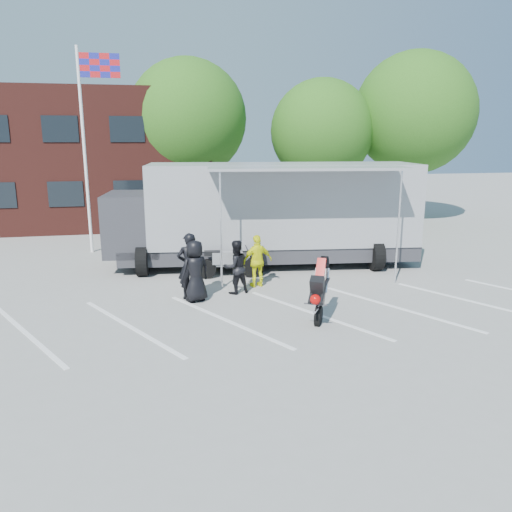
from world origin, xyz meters
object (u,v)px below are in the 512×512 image
object	(u,v)px
parked_motorcycle	(229,278)
tree_right	(414,114)
flagpole	(89,126)
stunt_bike_rider	(322,317)
spectator_leather_b	(190,266)
tree_mid	(322,131)
spectator_leather_a	(195,271)
tree_left	(188,119)
spectator_hivis	(257,261)
spectator_leather_c	(236,267)
transporter_truck	(269,265)

from	to	relation	value
parked_motorcycle	tree_right	bearing A→B (deg)	-44.80
tree_right	parked_motorcycle	size ratio (longest dim) A/B	4.10
flagpole	stunt_bike_rider	bearing A→B (deg)	-54.80
flagpole	spectator_leather_b	distance (m)	8.74
tree_mid	spectator_leather_a	bearing A→B (deg)	-122.50
tree_left	spectator_hivis	distance (m)	13.15
flagpole	tree_right	world-z (taller)	tree_right
spectator_leather_a	spectator_hivis	size ratio (longest dim) A/B	1.08
spectator_leather_a	spectator_leather_c	size ratio (longest dim) A/B	1.10
stunt_bike_rider	spectator_leather_b	distance (m)	4.10
spectator_leather_b	spectator_leather_a	bearing A→B (deg)	113.81
transporter_truck	tree_left	bearing A→B (deg)	109.05
tree_right	stunt_bike_rider	distance (m)	17.85
parked_motorcycle	spectator_leather_a	size ratio (longest dim) A/B	1.24
tree_left	spectator_leather_b	distance (m)	13.82
tree_left	stunt_bike_rider	size ratio (longest dim) A/B	4.74
tree_mid	stunt_bike_rider	world-z (taller)	tree_mid
flagpole	tree_right	xyz separation A→B (m)	(16.24, 4.50, 0.82)
tree_right	spectator_leather_b	size ratio (longest dim) A/B	4.68
parked_motorcycle	tree_left	bearing A→B (deg)	8.04
tree_right	spectator_leather_a	xyz separation A→B (m)	(-12.82, -11.78, -4.98)
stunt_bike_rider	spectator_leather_b	world-z (taller)	spectator_leather_b
spectator_hivis	stunt_bike_rider	bearing A→B (deg)	97.34
transporter_truck	parked_motorcycle	xyz separation A→B (m)	(-1.69, -1.48, 0.00)
flagpole	parked_motorcycle	world-z (taller)	flagpole
transporter_truck	spectator_leather_a	world-z (taller)	transporter_truck
tree_mid	spectator_leather_c	bearing A→B (deg)	-119.23
tree_right	spectator_hivis	bearing A→B (deg)	-135.24
spectator_leather_c	spectator_leather_a	bearing A→B (deg)	4.72
tree_left	parked_motorcycle	size ratio (longest dim) A/B	3.89
spectator_leather_b	spectator_leather_c	bearing A→B (deg)	-171.72
stunt_bike_rider	spectator_leather_c	xyz separation A→B (m)	(-1.88, 2.54, 0.81)
parked_motorcycle	spectator_hivis	xyz separation A→B (m)	(0.73, -1.16, 0.83)
spectator_leather_c	spectator_hivis	xyz separation A→B (m)	(0.79, 0.55, 0.01)
stunt_bike_rider	spectator_hivis	world-z (taller)	spectator_hivis
tree_right	stunt_bike_rider	bearing A→B (deg)	-125.12
flagpole	tree_left	bearing A→B (deg)	54.72
spectator_leather_a	spectator_leather_c	bearing A→B (deg)	178.75
flagpole	tree_left	world-z (taller)	tree_left
tree_left	spectator_leather_c	world-z (taller)	tree_left
tree_left	transporter_truck	world-z (taller)	tree_left
spectator_leather_b	spectator_leather_c	distance (m)	1.41
stunt_bike_rider	spectator_leather_b	xyz separation A→B (m)	(-3.26, 2.29, 0.97)
spectator_leather_a	spectator_leather_c	xyz separation A→B (m)	(1.25, 0.53, -0.08)
spectator_hivis	parked_motorcycle	bearing A→B (deg)	-70.00
flagpole	parked_motorcycle	distance (m)	8.56
tree_right	parked_motorcycle	world-z (taller)	tree_right
tree_right	transporter_truck	distance (m)	14.01
tree_mid	tree_right	xyz separation A→B (m)	(5.00, -0.50, 0.93)
tree_mid	parked_motorcycle	distance (m)	12.96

